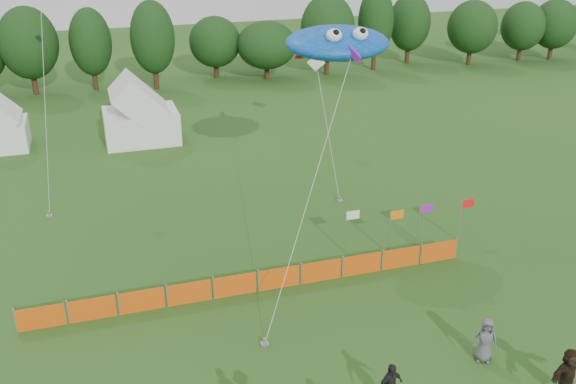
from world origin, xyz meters
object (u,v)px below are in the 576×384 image
object	(u,v)px
spectator_e	(485,340)
stingray_kite	(336,42)
tent_left	(0,126)
tent_right	(140,116)
spectator_f	(568,373)
barrier_fence	(257,282)

from	to	relation	value
spectator_e	stingray_kite	xyz separation A→B (m)	(-1.10, 13.06, 8.67)
tent_left	spectator_e	world-z (taller)	tent_left
tent_right	spectator_f	size ratio (longest dim) A/B	2.77
tent_left	tent_right	bearing A→B (deg)	-7.96
stingray_kite	tent_left	bearing A→B (deg)	135.95
barrier_fence	stingray_kite	world-z (taller)	stingray_kite
spectator_e	tent_right	bearing A→B (deg)	136.43
tent_right	barrier_fence	world-z (taller)	tent_right
tent_left	tent_right	xyz separation A→B (m)	(9.57, -1.34, 0.27)
spectator_f	stingray_kite	bearing A→B (deg)	94.11
barrier_fence	spectator_e	world-z (taller)	spectator_e
tent_right	stingray_kite	world-z (taller)	stingray_kite
spectator_f	tent_left	bearing A→B (deg)	116.37
barrier_fence	stingray_kite	distance (m)	12.29
tent_left	spectator_f	world-z (taller)	tent_left
spectator_e	barrier_fence	bearing A→B (deg)	162.19
tent_left	tent_right	distance (m)	9.66
tent_left	stingray_kite	distance (m)	26.36
spectator_e	spectator_f	distance (m)	2.99
tent_right	barrier_fence	size ratio (longest dim) A/B	0.27
barrier_fence	tent_left	bearing A→B (deg)	117.72
tent_right	barrier_fence	distance (m)	22.30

